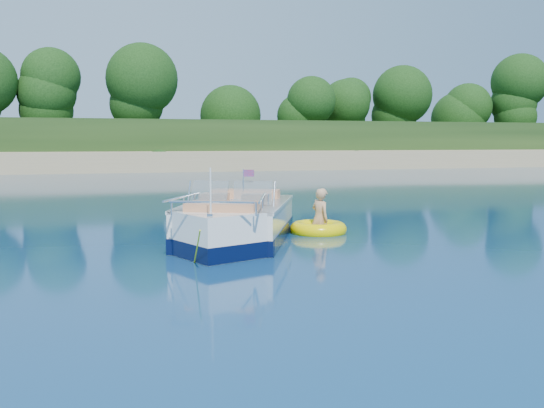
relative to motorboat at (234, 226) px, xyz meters
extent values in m
plane|color=#0A2046|center=(1.11, -2.56, -0.39)|extent=(160.00, 160.00, 0.00)
cube|color=tan|center=(1.11, 35.44, 0.11)|extent=(170.00, 8.00, 2.00)
cube|color=black|center=(1.11, 62.44, 0.61)|extent=(170.00, 56.00, 6.00)
cylinder|color=black|center=(1.11, 39.44, 2.91)|extent=(0.44, 0.44, 3.60)
sphere|color=black|center=(1.11, 39.44, 6.33)|extent=(5.94, 5.94, 5.94)
cylinder|color=black|center=(21.11, 37.44, 2.41)|extent=(0.44, 0.44, 2.60)
sphere|color=black|center=(21.11, 37.44, 4.88)|extent=(4.29, 4.29, 4.29)
cube|color=white|center=(0.16, 0.37, -0.07)|extent=(3.57, 4.55, 1.12)
cube|color=white|center=(-0.60, -1.37, -0.07)|extent=(1.95, 1.95, 1.12)
cube|color=black|center=(0.16, 0.37, -0.22)|extent=(3.62, 4.60, 0.32)
cube|color=black|center=(-0.60, -1.37, -0.22)|extent=(1.99, 1.99, 0.32)
cube|color=tan|center=(0.29, 0.67, 0.25)|extent=(2.70, 3.27, 0.11)
cube|color=white|center=(0.16, 0.37, 0.46)|extent=(3.61, 4.57, 0.06)
cube|color=black|center=(1.05, 2.40, -0.02)|extent=(0.69, 0.58, 0.96)
cube|color=#8C9EA5|center=(-0.58, -0.12, 0.77)|extent=(0.86, 0.68, 0.52)
cube|color=#8C9EA5|center=(0.30, -0.50, 0.77)|extent=(0.88, 0.50, 0.52)
cube|color=tan|center=(-0.38, 0.32, 0.49)|extent=(0.77, 0.77, 0.43)
cube|color=tan|center=(0.50, -0.06, 0.49)|extent=(0.77, 0.77, 0.43)
cube|color=tan|center=(0.59, 1.35, 0.49)|extent=(1.76, 1.21, 0.41)
cube|color=tan|center=(-0.52, -1.19, 0.47)|extent=(1.61, 1.30, 0.36)
cylinder|color=white|center=(-0.93, -2.12, 0.95)|extent=(0.04, 0.04, 0.91)
cube|color=red|center=(0.22, -0.46, 1.20)|extent=(0.22, 0.11, 0.15)
cube|color=silver|center=(-0.95, -2.17, 0.52)|extent=(0.12, 0.10, 0.05)
cylinder|color=#F5FF1B|center=(-1.25, -2.44, -0.02)|extent=(0.10, 1.15, 0.82)
torus|color=#FFE200|center=(2.35, 0.90, -0.30)|extent=(1.68, 1.68, 0.37)
torus|color=#AD0C08|center=(2.35, 0.90, -0.28)|extent=(1.38, 1.38, 0.12)
imported|color=tan|center=(2.35, 0.86, -0.39)|extent=(0.64, 0.91, 1.63)
camera|label=1|loc=(-2.99, -13.08, 1.88)|focal=40.00mm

